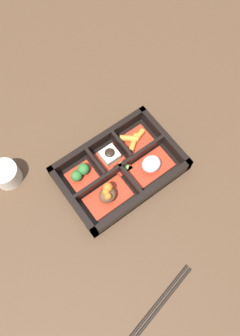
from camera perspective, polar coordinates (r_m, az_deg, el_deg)
The scene contains 11 objects.
ground_plane at distance 0.80m, azimuth -0.00°, elevation -0.67°, with size 3.00×3.00×0.00m, color #4C3523.
bento_base at distance 0.80m, azimuth -0.00°, elevation -0.54°, with size 0.29×0.19×0.01m.
bento_rim at distance 0.78m, azimuth -0.09°, elevation 0.01°, with size 0.29×0.19×0.04m.
bowl_rice at distance 0.78m, azimuth 5.42°, elevation 0.51°, with size 0.11×0.06×0.04m.
bowl_stew at distance 0.75m, azimuth -2.16°, elevation -4.67°, with size 0.11×0.06×0.05m.
bowl_carrots at distance 0.82m, azimuth 2.47°, elevation 5.06°, with size 0.07×0.06×0.02m.
bowl_tofu at distance 0.79m, azimuth -1.86°, elevation 2.13°, with size 0.06×0.06×0.03m.
bowl_greens at distance 0.78m, azimuth -6.77°, elevation -0.85°, with size 0.07×0.06×0.03m.
bowl_pickles at distance 0.79m, azimuth 0.52°, elevation 0.20°, with size 0.04×0.03×0.01m.
tea_cup at distance 0.82m, azimuth -19.25°, elevation -1.00°, with size 0.07×0.07×0.05m.
chopsticks at distance 0.75m, azimuth 6.34°, elevation -23.11°, with size 0.22×0.06×0.01m.
Camera 1 is at (0.17, 0.24, 0.75)m, focal length 35.00 mm.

